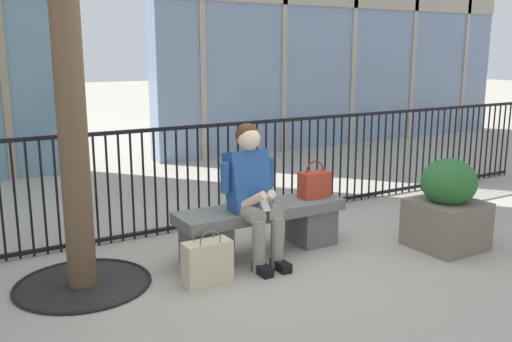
{
  "coord_description": "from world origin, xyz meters",
  "views": [
    {
      "loc": [
        -2.53,
        -4.15,
        1.81
      ],
      "look_at": [
        0.0,
        0.1,
        0.75
      ],
      "focal_mm": 39.23,
      "sensor_mm": 36.0,
      "label": 1
    }
  ],
  "objects_px": {
    "shopping_bag": "(207,262)",
    "planter": "(447,207)",
    "seated_person_with_phone": "(253,189)",
    "stone_bench": "(262,224)",
    "handbag_on_bench": "(314,184)"
  },
  "relations": [
    {
      "from": "stone_bench",
      "to": "seated_person_with_phone",
      "type": "bearing_deg",
      "value": -142.48
    },
    {
      "from": "seated_person_with_phone",
      "to": "handbag_on_bench",
      "type": "relative_size",
      "value": 3.4
    },
    {
      "from": "seated_person_with_phone",
      "to": "handbag_on_bench",
      "type": "height_order",
      "value": "seated_person_with_phone"
    },
    {
      "from": "stone_bench",
      "to": "handbag_on_bench",
      "type": "relative_size",
      "value": 4.49
    },
    {
      "from": "handbag_on_bench",
      "to": "planter",
      "type": "distance_m",
      "value": 1.25
    },
    {
      "from": "shopping_bag",
      "to": "planter",
      "type": "bearing_deg",
      "value": -9.41
    },
    {
      "from": "seated_person_with_phone",
      "to": "planter",
      "type": "height_order",
      "value": "seated_person_with_phone"
    },
    {
      "from": "stone_bench",
      "to": "planter",
      "type": "height_order",
      "value": "planter"
    },
    {
      "from": "shopping_bag",
      "to": "planter",
      "type": "distance_m",
      "value": 2.34
    },
    {
      "from": "shopping_bag",
      "to": "planter",
      "type": "xyz_separation_m",
      "value": [
        2.3,
        -0.38,
        0.21
      ]
    },
    {
      "from": "stone_bench",
      "to": "handbag_on_bench",
      "type": "bearing_deg",
      "value": -0.99
    },
    {
      "from": "seated_person_with_phone",
      "to": "planter",
      "type": "distance_m",
      "value": 1.86
    },
    {
      "from": "planter",
      "to": "shopping_bag",
      "type": "bearing_deg",
      "value": 170.59
    },
    {
      "from": "stone_bench",
      "to": "planter",
      "type": "distance_m",
      "value": 1.74
    },
    {
      "from": "seated_person_with_phone",
      "to": "planter",
      "type": "relative_size",
      "value": 1.43
    }
  ]
}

